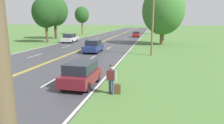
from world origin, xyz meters
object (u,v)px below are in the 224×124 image
tree_mid_treeline (163,10)px  car_maroon_hatchback_approaching (81,73)px  suitcase (117,89)px  car_dark_blue_sedan_mid_near (93,46)px  tree_left_verge (157,16)px  car_red_sedan_receding (136,34)px  hitchhiker_person (111,76)px  tree_behind_sign (82,15)px  tree_right_cluster (54,11)px  tree_far_back (45,13)px  car_silver_sedan_mid_far (70,38)px

tree_mid_treeline → car_maroon_hatchback_approaching: bearing=-103.1°
suitcase → car_dark_blue_sedan_mid_near: size_ratio=0.15×
tree_left_verge → car_red_sedan_receding: size_ratio=1.84×
car_dark_blue_sedan_mid_near → car_red_sedan_receding: (3.18, 27.89, -0.10)m
hitchhiker_person → car_dark_blue_sedan_mid_near: (-5.68, 14.74, -0.23)m
tree_behind_sign → tree_right_cluster: (-0.52, -16.33, 0.47)m
tree_left_verge → car_red_sedan_receding: tree_left_verge is taller
tree_right_cluster → car_red_sedan_receding: (18.02, 9.85, -5.66)m
tree_left_verge → tree_behind_sign: size_ratio=0.98×
tree_far_back → car_silver_sedan_mid_far: tree_far_back is taller
tree_behind_sign → tree_mid_treeline: bearing=-44.6°
tree_left_verge → car_maroon_hatchback_approaching: size_ratio=2.38×
hitchhiker_person → tree_left_verge: 54.98m
tree_mid_treeline → tree_behind_sign: bearing=135.4°
tree_left_verge → tree_behind_sign: 23.30m
tree_left_verge → tree_right_cluster: tree_right_cluster is taller
tree_behind_sign → tree_right_cluster: tree_right_cluster is taller
tree_left_verge → car_dark_blue_sedan_mid_near: bearing=-101.7°
tree_far_back → car_silver_sedan_mid_far: (4.28, 1.07, -4.82)m
tree_right_cluster → tree_left_verge: bearing=43.5°
car_red_sedan_receding → car_silver_sedan_mid_far: bearing=-36.2°
car_maroon_hatchback_approaching → car_red_sedan_receding: 41.54m
tree_behind_sign → tree_far_back: (1.80, -24.32, -0.25)m
car_red_sedan_receding → car_dark_blue_sedan_mid_near: bearing=-8.5°
tree_behind_sign → car_dark_blue_sedan_mid_near: bearing=-67.4°
tree_behind_sign → car_dark_blue_sedan_mid_near: size_ratio=2.09×
tree_behind_sign → car_maroon_hatchback_approaching: (17.78, -48.03, -5.11)m
tree_far_back → car_maroon_hatchback_approaching: bearing=-56.0°
suitcase → car_dark_blue_sedan_mid_near: bearing=17.0°
tree_left_verge → car_dark_blue_sedan_mid_near: (-8.29, -39.98, -4.94)m
tree_right_cluster → car_dark_blue_sedan_mid_near: size_ratio=2.44×
tree_left_verge → car_maroon_hatchback_approaching: 54.07m
car_maroon_hatchback_approaching → tree_mid_treeline: bearing=167.2°
tree_mid_treeline → tree_right_cluster: bearing=164.0°
tree_right_cluster → car_red_sedan_receding: size_ratio=2.21×
tree_behind_sign → tree_right_cluster: 16.35m
car_maroon_hatchback_approaching → tree_right_cluster: bearing=-149.7°
tree_left_verge → car_silver_sedan_mid_far: tree_left_verge is taller
suitcase → car_dark_blue_sedan_mid_near: (-6.00, 14.63, 0.56)m
car_dark_blue_sedan_mid_near → car_silver_sedan_mid_far: 13.85m
tree_mid_treeline → car_dark_blue_sedan_mid_near: bearing=-129.7°
tree_far_back → car_red_sedan_receding: size_ratio=1.92×
tree_far_back → car_red_sedan_receding: tree_far_back is taller
car_silver_sedan_mid_far → car_red_sedan_receding: 20.29m
tree_far_back → car_dark_blue_sedan_mid_near: 16.78m
tree_far_back → tree_behind_sign: bearing=94.2°
tree_far_back → hitchhiker_person: bearing=-53.7°
tree_right_cluster → car_silver_sedan_mid_far: 11.05m
suitcase → tree_mid_treeline: tree_mid_treeline is taller
car_maroon_hatchback_approaching → tree_far_back: bearing=-145.7°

